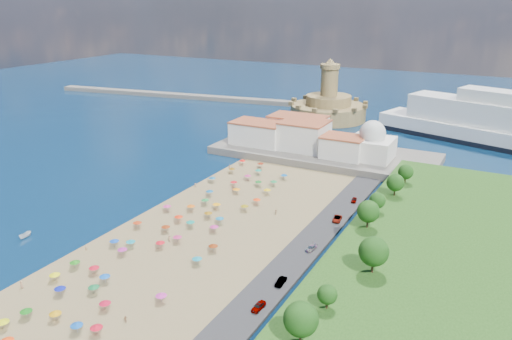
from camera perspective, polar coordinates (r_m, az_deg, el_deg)
The scene contains 11 objects.
ground at distance 149.59m, azimuth -5.87°, elevation -5.43°, with size 700.00×700.00×0.00m, color #071938.
terrace at distance 206.24m, azimuth 7.73°, elevation 1.87°, with size 90.00×36.00×3.00m, color #59544C.
jetty at distance 245.39m, azimuth 5.78°, elevation 4.64°, with size 18.00×70.00×2.40m, color #59544C.
breakwater at distance 330.29m, azimuth -7.20°, elevation 8.32°, with size 200.00×7.00×2.60m, color #59544C.
waterfront_buildings at distance 209.67m, azimuth 4.53°, elevation 4.09°, with size 57.00×29.00×11.00m.
domed_building at distance 196.68m, azimuth 13.09°, elevation 2.97°, with size 16.00×16.00×15.00m.
fortress at distance 271.52m, azimuth 8.25°, elevation 7.13°, with size 40.00×40.00×32.40m.
beach_parasols at distance 141.19m, azimuth -8.71°, elevation -6.14°, with size 32.92×116.88×2.20m.
beachgoers at distance 151.91m, azimuth -5.74°, elevation -4.58°, with size 35.40×94.18×1.82m.
parked_cars at distance 131.63m, azimuth 6.72°, elevation -8.38°, with size 2.95×69.36×1.40m.
hillside_trees at distance 116.43m, azimuth 11.61°, elevation -7.56°, with size 17.46×106.92×8.25m.
Camera 1 is at (76.78, -112.66, 61.56)m, focal length 35.00 mm.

